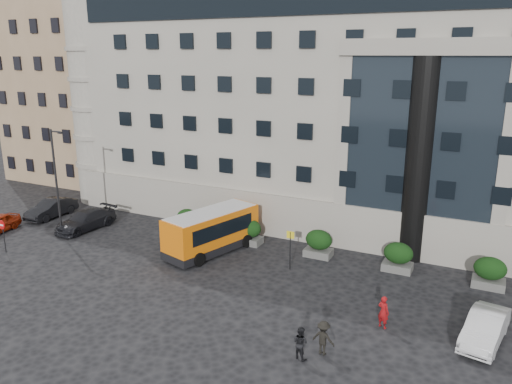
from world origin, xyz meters
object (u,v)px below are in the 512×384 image
hedge_c (319,243)px  red_truck (137,170)px  hedge_d (398,257)px  street_lamp (57,179)px  parked_car_d (139,182)px  pedestrian_a (383,312)px  hedge_a (188,221)px  pedestrian_c (323,338)px  minibus (212,230)px  pedestrian_b (300,343)px  parked_car_b (51,208)px  parked_car_c (86,220)px  bus_stop_sign (290,243)px  white_taxi (485,328)px  hedge_b (249,231)px  no_entry_sign (2,230)px  hedge_e (490,272)px

hedge_c → red_truck: (-23.86, 10.56, 0.41)m
hedge_d → street_lamp: size_ratio=0.23×
parked_car_d → hedge_c: bearing=-28.6°
red_truck → hedge_d: bearing=-14.3°
hedge_d → parked_car_d: 28.12m
red_truck → pedestrian_a: (29.73, -17.73, -0.49)m
hedge_a → pedestrian_c: hedge_a is taller
minibus → street_lamp: bearing=-152.4°
street_lamp → pedestrian_b: (21.48, -6.59, -3.60)m
parked_car_b → pedestrian_b: bearing=-21.7°
parked_car_d → street_lamp: bearing=-83.4°
hedge_d → parked_car_c: size_ratio=0.37×
hedge_d → bus_stop_sign: bus_stop_sign is taller
parked_car_c → bus_stop_sign: bearing=6.3°
hedge_a → pedestrian_a: 17.78m
hedge_a → pedestrian_b: (13.54, -11.39, -0.17)m
red_truck → bus_stop_sign: bearing=-24.5°
minibus → white_taxi: 17.68m
hedge_a → white_taxi: size_ratio=0.42×
white_taxi → parked_car_c: bearing=-177.4°
red_truck → street_lamp: bearing=-64.5°
hedge_d → white_taxi: hedge_d is taller
bus_stop_sign → red_truck: (-22.96, 13.36, -0.40)m
hedge_a → hedge_b: (5.20, 0.00, 0.00)m
pedestrian_b → parked_car_c: bearing=-4.5°
hedge_c → parked_car_c: (-17.90, -2.85, -0.20)m
bus_stop_sign → pedestrian_a: bearing=-32.9°
pedestrian_b → street_lamp: bearing=0.6°
red_truck → pedestrian_a: red_truck is taller
hedge_d → pedestrian_a: size_ratio=1.09×
red_truck → parked_car_b: red_truck is taller
pedestrian_b → no_entry_sign: bearing=11.2°
parked_car_d → parked_car_c: bearing=-78.9°
hedge_a → bus_stop_sign: size_ratio=0.73×
hedge_b → hedge_e: bearing=0.0°
minibus → parked_car_d: minibus is taller
pedestrian_c → minibus: bearing=-31.4°
hedge_d → no_entry_sign: bearing=-160.2°
red_truck → pedestrian_a: 34.62m
parked_car_b → parked_car_c: (4.74, -0.97, -0.02)m
white_taxi → hedge_b: bearing=167.5°
hedge_c → minibus: bearing=-160.0°
hedge_b → street_lamp: 14.41m
hedge_b → hedge_c: same height
hedge_b → hedge_c: size_ratio=1.00×
hedge_a → hedge_e: (20.80, 0.00, 0.00)m
hedge_d → hedge_c: bearing=180.0°
pedestrian_a → red_truck: bearing=-7.4°
hedge_d → pedestrian_a: (0.67, -7.17, -0.09)m
parked_car_d → pedestrian_a: 31.56m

